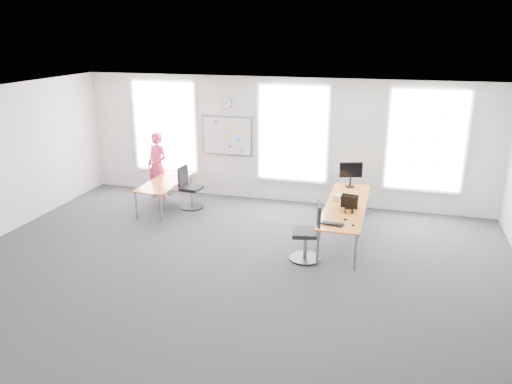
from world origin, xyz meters
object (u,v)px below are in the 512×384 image
(desk_left, at_px, (165,184))
(headphones, at_px, (348,211))
(chair_right, at_px, (309,235))
(keyboard, at_px, (333,224))
(person, at_px, (157,166))
(monitor, at_px, (351,172))
(desk_right, at_px, (346,207))
(chair_left, at_px, (189,190))

(desk_left, distance_m, headphones, 4.50)
(chair_right, relative_size, headphones, 6.23)
(chair_right, distance_m, keyboard, 0.48)
(person, distance_m, monitor, 4.74)
(person, bearing_deg, desk_left, -32.58)
(desk_left, relative_size, person, 1.09)
(desk_right, relative_size, headphones, 16.72)
(keyboard, height_order, headphones, headphones)
(headphones, distance_m, monitor, 1.70)
(desk_right, relative_size, chair_right, 2.68)
(desk_right, bearing_deg, headphones, -79.00)
(chair_left, distance_m, keyboard, 4.14)
(chair_right, xyz_separation_m, monitor, (0.49, 2.38, 0.58))
(desk_right, bearing_deg, chair_right, -114.10)
(chair_right, bearing_deg, desk_right, 144.65)
(chair_right, xyz_separation_m, headphones, (0.62, 0.71, 0.28))
(desk_right, xyz_separation_m, headphones, (0.09, -0.47, 0.09))
(chair_left, bearing_deg, desk_right, -98.13)
(desk_right, xyz_separation_m, person, (-4.77, 1.33, 0.17))
(desk_right, height_order, headphones, headphones)
(desk_right, distance_m, headphones, 0.49)
(headphones, bearing_deg, chair_right, -137.19)
(chair_left, relative_size, person, 0.60)
(person, bearing_deg, headphones, 0.06)
(keyboard, bearing_deg, desk_left, 172.57)
(keyboard, xyz_separation_m, monitor, (0.09, 2.34, 0.33))
(desk_left, distance_m, chair_right, 4.16)
(chair_right, bearing_deg, person, -131.90)
(desk_right, xyz_separation_m, monitor, (-0.04, 1.20, 0.39))
(desk_right, height_order, keyboard, keyboard)
(desk_right, bearing_deg, chair_left, 167.11)
(headphones, bearing_deg, desk_right, 94.78)
(desk_right, bearing_deg, person, 164.41)
(chair_right, xyz_separation_m, person, (-4.24, 2.51, 0.35))
(chair_right, relative_size, chair_left, 1.08)
(chair_left, relative_size, headphones, 5.75)
(desk_left, height_order, chair_right, chair_right)
(keyboard, bearing_deg, chair_left, 167.17)
(keyboard, bearing_deg, desk_right, 99.79)
(desk_right, relative_size, chair_left, 2.91)
(chair_right, bearing_deg, chair_left, -133.65)
(desk_right, bearing_deg, keyboard, -96.19)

